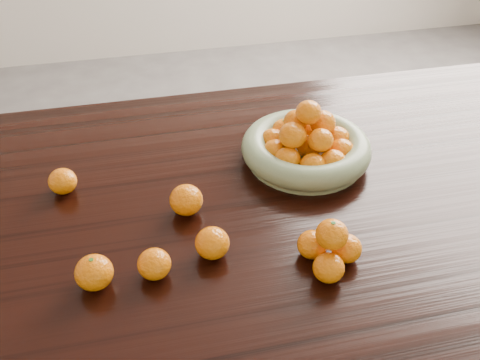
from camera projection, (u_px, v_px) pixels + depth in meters
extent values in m
cube|color=black|center=(232.00, 213.00, 1.11)|extent=(2.00, 1.00, 0.04)
cube|color=black|center=(472.00, 177.00, 1.83)|extent=(0.08, 0.08, 0.71)
cylinder|color=gray|center=(305.00, 157.00, 1.22)|extent=(0.26, 0.26, 0.01)
torus|color=gray|center=(306.00, 147.00, 1.21)|extent=(0.29, 0.29, 0.06)
ellipsoid|color=orange|center=(337.00, 139.00, 1.22)|extent=(0.06, 0.06, 0.06)
ellipsoid|color=orange|center=(325.00, 131.00, 1.26)|extent=(0.05, 0.05, 0.05)
ellipsoid|color=orange|center=(303.00, 127.00, 1.26)|extent=(0.06, 0.06, 0.06)
ellipsoid|color=orange|center=(284.00, 130.00, 1.25)|extent=(0.06, 0.06, 0.05)
ellipsoid|color=orange|center=(272.00, 140.00, 1.22)|extent=(0.06, 0.06, 0.05)
ellipsoid|color=orange|center=(275.00, 151.00, 1.18)|extent=(0.06, 0.06, 0.05)
ellipsoid|color=orange|center=(287.00, 160.00, 1.16)|extent=(0.06, 0.06, 0.06)
ellipsoid|color=orange|center=(313.00, 166.00, 1.14)|extent=(0.06, 0.06, 0.05)
ellipsoid|color=orange|center=(333.00, 162.00, 1.15)|extent=(0.06, 0.06, 0.06)
ellipsoid|color=orange|center=(342.00, 151.00, 1.18)|extent=(0.06, 0.06, 0.05)
ellipsoid|color=orange|center=(309.00, 147.00, 1.20)|extent=(0.06, 0.06, 0.05)
ellipsoid|color=orange|center=(323.00, 123.00, 1.20)|extent=(0.06, 0.06, 0.05)
ellipsoid|color=orange|center=(296.00, 121.00, 1.20)|extent=(0.06, 0.06, 0.05)
ellipsoid|color=orange|center=(293.00, 135.00, 1.15)|extent=(0.06, 0.06, 0.06)
ellipsoid|color=orange|center=(321.00, 140.00, 1.15)|extent=(0.06, 0.06, 0.05)
ellipsoid|color=orange|center=(309.00, 112.00, 1.16)|extent=(0.06, 0.06, 0.05)
ellipsoid|color=orange|center=(329.00, 268.00, 0.92)|extent=(0.06, 0.06, 0.05)
ellipsoid|color=orange|center=(346.00, 248.00, 0.96)|extent=(0.06, 0.06, 0.05)
ellipsoid|color=orange|center=(312.00, 245.00, 0.97)|extent=(0.06, 0.06, 0.05)
ellipsoid|color=orange|center=(332.00, 234.00, 0.92)|extent=(0.06, 0.06, 0.05)
ellipsoid|color=orange|center=(94.00, 273.00, 0.91)|extent=(0.07, 0.07, 0.06)
ellipsoid|color=orange|center=(154.00, 264.00, 0.93)|extent=(0.06, 0.06, 0.06)
ellipsoid|color=orange|center=(212.00, 243.00, 0.97)|extent=(0.06, 0.06, 0.06)
ellipsoid|color=orange|center=(63.00, 181.00, 1.12)|extent=(0.06, 0.06, 0.05)
ellipsoid|color=orange|center=(186.00, 200.00, 1.06)|extent=(0.07, 0.07, 0.06)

